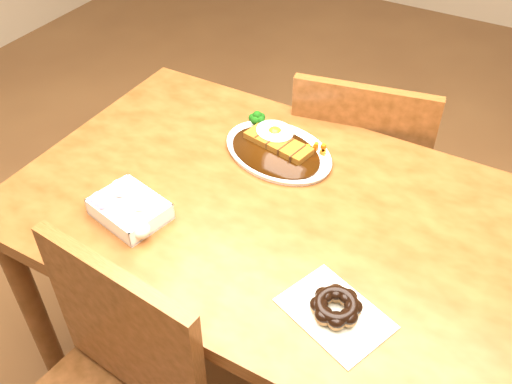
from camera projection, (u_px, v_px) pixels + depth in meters
The scene contains 6 objects.
ground at pixel (264, 374), 1.84m from camera, with size 6.00×6.00×0.00m, color brown.
table at pixel (266, 233), 1.41m from camera, with size 1.20×0.80×0.75m.
chair_far at pixel (359, 173), 1.85m from camera, with size 0.50×0.50×0.87m.
katsu_curry_plate at pixel (278, 147), 1.48m from camera, with size 0.35×0.29×0.06m.
donut_box at pixel (128, 208), 1.29m from camera, with size 0.19×0.16×0.05m.
pon_de_ring at pixel (336, 307), 1.09m from camera, with size 0.24×0.21×0.04m.
Camera 1 is at (0.47, -0.87, 1.66)m, focal length 40.00 mm.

